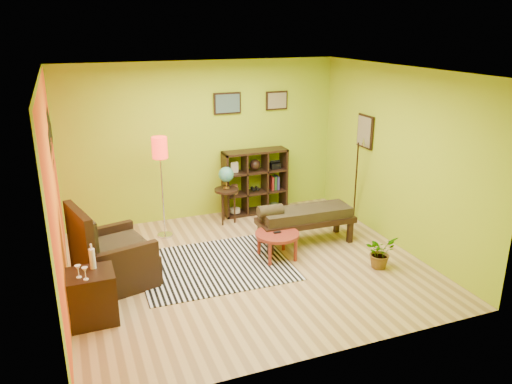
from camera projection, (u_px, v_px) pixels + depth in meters
name	position (u px, v px, depth m)	size (l,w,h in m)	color
ground	(248.00, 266.00, 7.33)	(5.00, 5.00, 0.00)	tan
room_shell	(240.00, 147.00, 6.74)	(5.04, 4.54, 2.82)	#9CBE1C
zebra_rug	(215.00, 265.00, 7.34)	(2.16, 1.71, 0.01)	white
coffee_table	(277.00, 236.00, 7.49)	(0.66, 0.66, 0.43)	maroon
armchair	(110.00, 260.00, 6.74)	(1.15, 1.14, 1.16)	black
side_cabinet	(93.00, 296.00, 5.89)	(0.54, 0.49, 0.95)	black
floor_lamp	(160.00, 157.00, 7.94)	(0.26, 0.26, 1.69)	silver
globe_table	(226.00, 181.00, 8.69)	(0.42, 0.42, 1.03)	black
cube_shelf	(256.00, 182.00, 9.25)	(1.20, 0.35, 1.20)	black
bench	(303.00, 216.00, 7.96)	(1.60, 0.60, 0.73)	black
potted_plant	(380.00, 255.00, 7.25)	(0.43, 0.48, 0.38)	#26661E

